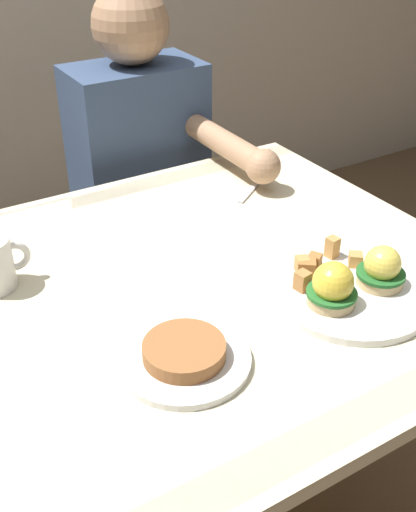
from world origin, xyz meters
TOP-DOWN VIEW (x-y plane):
  - dining_table at (0.00, 0.00)m, footprint 1.20×0.90m
  - eggs_benedict_plate at (0.29, -0.19)m, footprint 0.27×0.27m
  - fork at (0.39, 0.25)m, footprint 0.14×0.10m
  - side_plate at (-0.04, -0.18)m, footprint 0.20×0.20m
  - diner_person at (0.28, 0.60)m, footprint 0.34×0.54m

SIDE VIEW (x-z plane):
  - dining_table at x=0.00m, z-range 0.26..1.00m
  - diner_person at x=0.28m, z-range 0.08..1.22m
  - fork at x=0.39m, z-range 0.74..0.74m
  - side_plate at x=-0.04m, z-range 0.74..0.77m
  - eggs_benedict_plate at x=0.29m, z-range 0.72..0.81m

